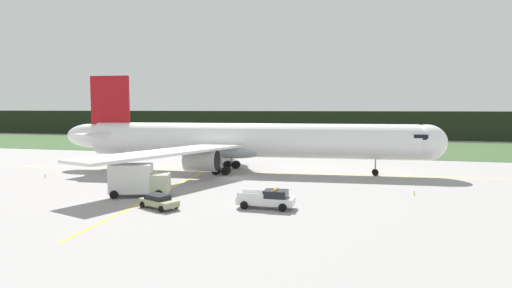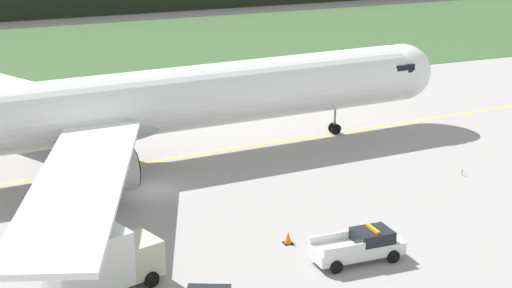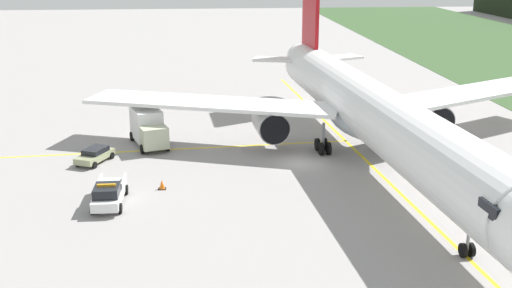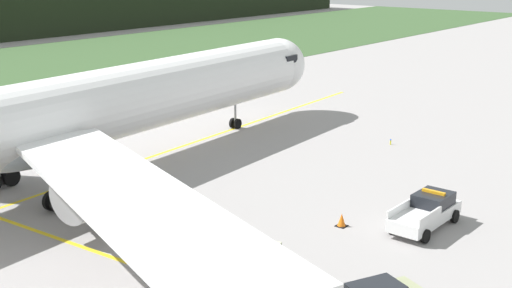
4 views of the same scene
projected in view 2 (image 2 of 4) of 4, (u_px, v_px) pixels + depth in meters
The scene contains 9 objects.
ground at pixel (152, 190), 59.33m from camera, with size 320.00×320.00×0.00m, color gray.
grass_verge at pixel (43, 57), 103.50m from camera, with size 320.00×44.53×0.04m, color #35532C.
taxiway_centerline_main at pixel (135, 164), 64.78m from camera, with size 76.78×0.30×0.01m, color yellow.
taxiway_centerline_spur at pixel (122, 273), 46.94m from camera, with size 35.45×0.30×0.01m, color yellow.
airliner at pixel (122, 108), 63.02m from camera, with size 57.39×50.88×14.51m.
ops_pickup_truck at pixel (360, 246), 48.24m from camera, with size 5.46×2.27×1.94m.
catering_truck at pixel (100, 261), 44.18m from camera, with size 6.66×4.23×3.68m.
apron_cone at pixel (288, 238), 50.62m from camera, with size 0.60×0.60×0.76m.
taxiway_edge_light_east at pixel (462, 172), 62.22m from camera, with size 0.12×0.12×0.46m.
Camera 2 is at (-14.29, -54.12, 21.27)m, focal length 58.40 mm.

